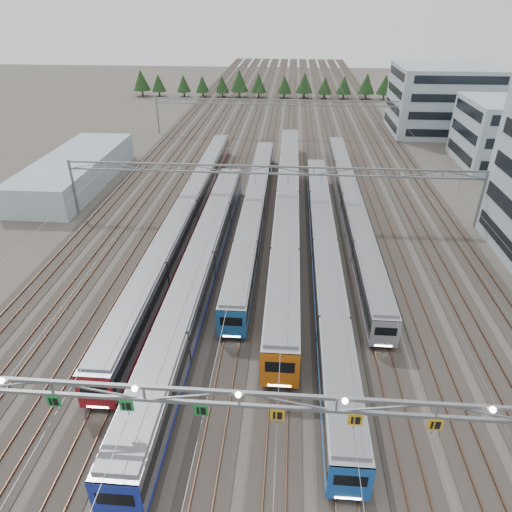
# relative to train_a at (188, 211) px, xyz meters

# --- Properties ---
(ground) EXTENTS (400.00, 400.00, 0.00)m
(ground) POSITION_rel_train_a_xyz_m (11.25, -37.35, -2.09)
(ground) COLOR #47423A
(ground) RESTS_ON ground
(track_bed) EXTENTS (54.00, 260.00, 5.42)m
(track_bed) POSITION_rel_train_a_xyz_m (11.25, 62.65, -0.60)
(track_bed) COLOR #2D2823
(track_bed) RESTS_ON ground
(train_a) EXTENTS (2.83, 66.03, 3.69)m
(train_a) POSITION_rel_train_a_xyz_m (0.00, 0.00, 0.00)
(train_a) COLOR black
(train_a) RESTS_ON ground
(train_b) EXTENTS (3.09, 53.18, 4.03)m
(train_b) POSITION_rel_train_a_xyz_m (4.50, -14.55, 0.18)
(train_b) COLOR black
(train_b) RESTS_ON ground
(train_c) EXTENTS (2.73, 52.90, 3.56)m
(train_c) POSITION_rel_train_a_xyz_m (9.00, 2.34, -0.06)
(train_c) COLOR black
(train_c) RESTS_ON ground
(train_d) EXTENTS (3.13, 66.46, 4.08)m
(train_d) POSITION_rel_train_a_xyz_m (13.50, 3.37, 0.20)
(train_d) COLOR black
(train_d) RESTS_ON ground
(train_e) EXTENTS (2.76, 57.84, 3.59)m
(train_e) POSITION_rel_train_a_xyz_m (18.00, -9.84, -0.05)
(train_e) COLOR black
(train_e) RESTS_ON ground
(train_f) EXTENTS (2.60, 58.44, 3.38)m
(train_f) POSITION_rel_train_a_xyz_m (22.50, 4.90, -0.16)
(train_f) COLOR black
(train_f) RESTS_ON ground
(gantry_near) EXTENTS (56.36, 0.61, 8.08)m
(gantry_near) POSITION_rel_train_a_xyz_m (11.20, -37.47, 4.99)
(gantry_near) COLOR gray
(gantry_near) RESTS_ON ground
(gantry_mid) EXTENTS (56.36, 0.36, 8.00)m
(gantry_mid) POSITION_rel_train_a_xyz_m (11.25, 2.65, 4.29)
(gantry_mid) COLOR gray
(gantry_mid) RESTS_ON ground
(gantry_far) EXTENTS (56.36, 0.36, 8.00)m
(gantry_far) POSITION_rel_train_a_xyz_m (11.25, 47.65, 4.29)
(gantry_far) COLOR gray
(gantry_far) RESTS_ON ground
(depot_bldg_mid) EXTENTS (14.00, 16.00, 11.56)m
(depot_bldg_mid) POSITION_rel_train_a_xyz_m (52.31, 30.64, 3.69)
(depot_bldg_mid) COLOR #92A5AE
(depot_bldg_mid) RESTS_ON ground
(depot_bldg_north) EXTENTS (22.00, 18.00, 14.38)m
(depot_bldg_north) POSITION_rel_train_a_xyz_m (47.63, 53.68, 5.10)
(depot_bldg_north) COLOR #92A5AE
(depot_bldg_north) RESTS_ON ground
(west_shed) EXTENTS (10.00, 30.00, 4.57)m
(west_shed) POSITION_rel_train_a_xyz_m (-21.90, 14.43, 0.19)
(west_shed) COLOR #92A5AE
(west_shed) RESTS_ON ground
(treeline) EXTENTS (100.10, 5.60, 7.02)m
(treeline) POSITION_rel_train_a_xyz_m (13.50, 91.36, 2.14)
(treeline) COLOR #332114
(treeline) RESTS_ON ground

